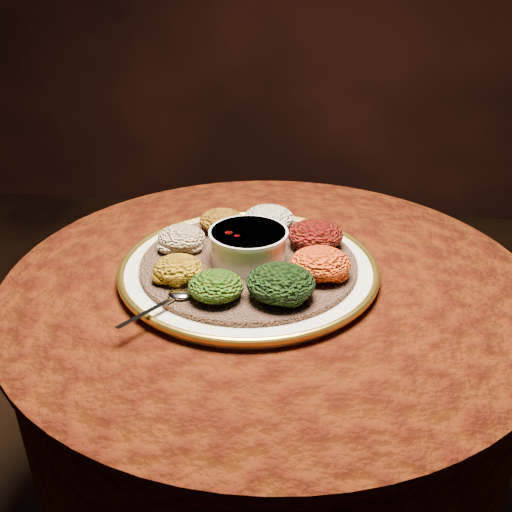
# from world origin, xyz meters

# --- Properties ---
(table) EXTENTS (0.96, 0.96, 0.73)m
(table) POSITION_xyz_m (0.00, 0.00, 0.55)
(table) COLOR black
(table) RESTS_ON ground
(platter) EXTENTS (0.49, 0.49, 0.02)m
(platter) POSITION_xyz_m (-0.04, -0.00, 0.75)
(platter) COLOR white
(platter) RESTS_ON table
(injera) EXTENTS (0.51, 0.51, 0.01)m
(injera) POSITION_xyz_m (-0.04, -0.00, 0.76)
(injera) COLOR brown
(injera) RESTS_ON platter
(stew_bowl) EXTENTS (0.14, 0.14, 0.06)m
(stew_bowl) POSITION_xyz_m (-0.04, -0.00, 0.80)
(stew_bowl) COLOR silver
(stew_bowl) RESTS_ON injera
(spoon) EXTENTS (0.09, 0.12, 0.01)m
(spoon) POSITION_xyz_m (-0.14, -0.15, 0.77)
(spoon) COLOR silver
(spoon) RESTS_ON injera
(portion_ayib) EXTENTS (0.10, 0.10, 0.05)m
(portion_ayib) POSITION_xyz_m (-0.02, 0.13, 0.79)
(portion_ayib) COLOR silver
(portion_ayib) RESTS_ON injera
(portion_kitfo) EXTENTS (0.10, 0.10, 0.05)m
(portion_kitfo) POSITION_xyz_m (0.08, 0.07, 0.79)
(portion_kitfo) COLOR black
(portion_kitfo) RESTS_ON injera
(portion_tikil) EXTENTS (0.10, 0.10, 0.05)m
(portion_tikil) POSITION_xyz_m (0.09, -0.04, 0.79)
(portion_tikil) COLOR #A6790D
(portion_tikil) RESTS_ON injera
(portion_gomen) EXTENTS (0.11, 0.11, 0.05)m
(portion_gomen) POSITION_xyz_m (0.03, -0.12, 0.79)
(portion_gomen) COLOR black
(portion_gomen) RESTS_ON injera
(portion_mixveg) EXTENTS (0.09, 0.09, 0.04)m
(portion_mixveg) POSITION_xyz_m (-0.07, -0.13, 0.78)
(portion_mixveg) COLOR #AB450B
(portion_mixveg) RESTS_ON injera
(portion_kik) EXTENTS (0.08, 0.08, 0.04)m
(portion_kik) POSITION_xyz_m (-0.15, -0.08, 0.78)
(portion_kik) COLOR #B88810
(portion_kik) RESTS_ON injera
(portion_timatim) EXTENTS (0.09, 0.08, 0.04)m
(portion_timatim) POSITION_xyz_m (-0.17, 0.03, 0.78)
(portion_timatim) COLOR maroon
(portion_timatim) RESTS_ON injera
(portion_shiro) EXTENTS (0.09, 0.09, 0.04)m
(portion_shiro) POSITION_xyz_m (-0.11, 0.11, 0.78)
(portion_shiro) COLOR #8C5B10
(portion_shiro) RESTS_ON injera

